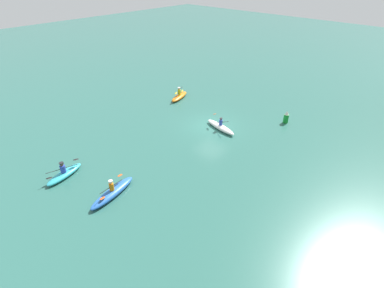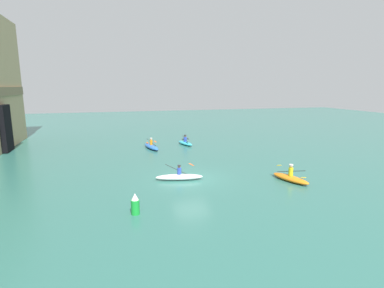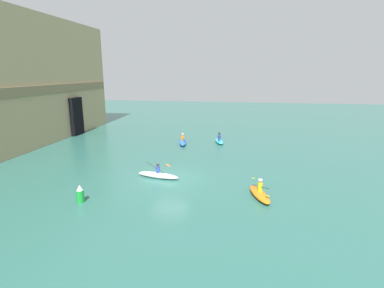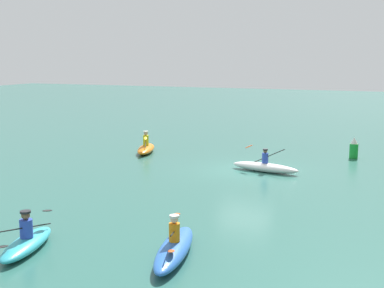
% 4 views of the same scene
% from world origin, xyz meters
% --- Properties ---
extents(ground_plane, '(120.00, 120.00, 0.00)m').
position_xyz_m(ground_plane, '(0.00, 0.00, 0.00)').
color(ground_plane, '#2D665B').
extents(kayak_blue, '(3.63, 1.48, 1.16)m').
position_xyz_m(kayak_blue, '(11.14, 1.31, 0.24)').
color(kayak_blue, blue).
rests_on(kayak_blue, ground).
extents(kayak_orange, '(3.05, 1.66, 1.21)m').
position_xyz_m(kayak_orange, '(-2.44, -6.43, 0.25)').
color(kayak_orange, orange).
rests_on(kayak_orange, ground).
extents(kayak_white, '(1.32, 3.38, 1.22)m').
position_xyz_m(kayak_white, '(-0.08, 0.93, 0.24)').
color(kayak_white, white).
rests_on(kayak_white, ground).
extents(kayak_cyan, '(2.91, 1.45, 1.14)m').
position_xyz_m(kayak_cyan, '(12.25, -2.67, 0.24)').
color(kayak_cyan, '#33B2C6').
rests_on(kayak_cyan, ground).
extents(marker_buoy, '(0.44, 0.44, 1.12)m').
position_xyz_m(marker_buoy, '(-5.04, 4.42, 0.52)').
color(marker_buoy, green).
rests_on(marker_buoy, ground).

